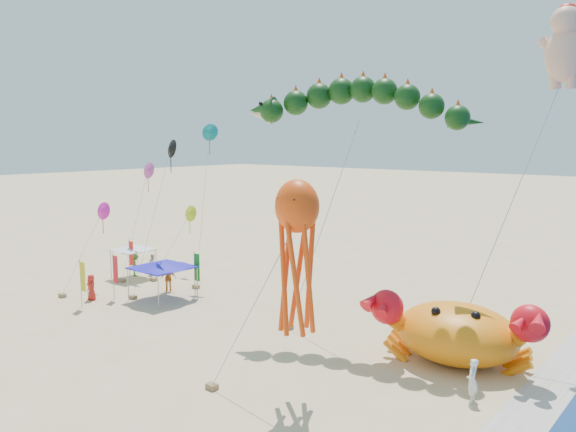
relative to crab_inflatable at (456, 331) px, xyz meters
The scene contains 11 objects.
ground 8.37m from the crab_inflatable, 157.00° to the right, with size 320.00×320.00×0.00m, color #D1B784.
foam_strip 5.69m from the crab_inflatable, 35.97° to the right, with size 320.00×320.00×0.00m, color silver.
crab_inflatable is the anchor object (origin of this frame).
dragon_kite 12.50m from the crab_inflatable, behind, with size 12.46×5.99×13.75m.
cherub_kite 15.33m from the crab_inflatable, 66.12° to the left, with size 4.16×6.88×17.50m.
octopus_kite 9.95m from the crab_inflatable, 114.98° to the right, with size 4.46×2.85×9.20m.
canopy_blue 19.83m from the crab_inflatable, behind, with size 3.85×3.85×2.71m.
canopy_white 26.43m from the crab_inflatable, behind, with size 2.98×2.98×2.71m.
feather_flags 22.31m from the crab_inflatable, behind, with size 8.06×6.48×3.20m.
beachgoers 21.45m from the crab_inflatable, behind, with size 29.96×8.00×1.86m.
small_kites 24.33m from the crab_inflatable, behind, with size 6.65×10.08×12.02m.
Camera 1 is at (18.00, -22.15, 10.76)m, focal length 35.00 mm.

